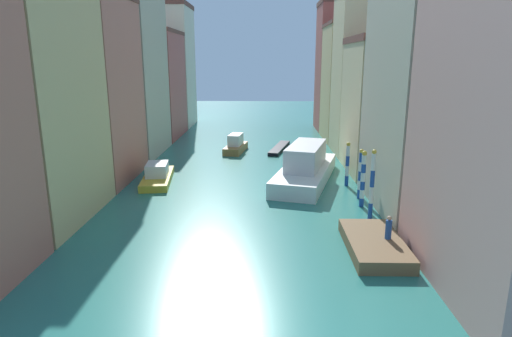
{
  "coord_description": "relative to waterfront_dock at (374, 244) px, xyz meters",
  "views": [
    {
      "loc": [
        1.92,
        -16.19,
        10.76
      ],
      "look_at": [
        1.21,
        20.59,
        1.5
      ],
      "focal_mm": 30.28,
      "sensor_mm": 36.0,
      "label": 1
    }
  ],
  "objects": [
    {
      "name": "building_right_5",
      "position": [
        5.84,
        45.58,
        9.36
      ],
      "size": [
        8.14,
        7.89,
        19.45
      ],
      "color": "#B25147",
      "rests_on": "ground"
    },
    {
      "name": "motorboat_1",
      "position": [
        -9.87,
        27.7,
        0.43
      ],
      "size": [
        2.77,
        5.73,
        2.15
      ],
      "color": "olive",
      "rests_on": "ground"
    },
    {
      "name": "vaporetto_white",
      "position": [
        -2.64,
        14.82,
        0.91
      ],
      "size": [
        7.24,
        13.4,
        3.42
      ],
      "color": "white",
      "rests_on": "ground"
    },
    {
      "name": "building_left_5",
      "position": [
        -22.52,
        49.49,
        9.44
      ],
      "size": [
        8.14,
        9.67,
        19.6
      ],
      "color": "beige",
      "rests_on": "ground"
    },
    {
      "name": "building_left_3",
      "position": [
        -22.52,
        26.46,
        10.01
      ],
      "size": [
        8.14,
        11.41,
        20.76
      ],
      "color": "#BCB299",
      "rests_on": "ground"
    },
    {
      "name": "mooring_pole_3",
      "position": [
        0.86,
        13.4,
        1.62
      ],
      "size": [
        0.35,
        0.35,
        3.88
      ],
      "color": "#1E479E",
      "rests_on": "ground"
    },
    {
      "name": "building_left_2",
      "position": [
        -22.52,
        15.32,
        7.84
      ],
      "size": [
        8.14,
        10.29,
        16.41
      ],
      "color": "#C6705B",
      "rests_on": "ground"
    },
    {
      "name": "mooring_pole_1",
      "position": [
        0.95,
        7.77,
        1.83
      ],
      "size": [
        0.38,
        0.38,
        4.31
      ],
      "color": "#1E479E",
      "rests_on": "ground"
    },
    {
      "name": "person_on_dock",
      "position": [
        0.75,
        -0.03,
        1.01
      ],
      "size": [
        0.36,
        0.36,
        1.38
      ],
      "color": "#234C93",
      "rests_on": "waterfront_dock"
    },
    {
      "name": "mooring_pole_2",
      "position": [
        1.19,
        9.74,
        1.69
      ],
      "size": [
        0.34,
        0.34,
        4.04
      ],
      "color": "#1E479E",
      "rests_on": "ground"
    },
    {
      "name": "gondola_black",
      "position": [
        -4.54,
        29.01,
        -0.17
      ],
      "size": [
        2.99,
        8.18,
        0.42
      ],
      "color": "black",
      "rests_on": "ground"
    },
    {
      "name": "building_right_3",
      "position": [
        5.84,
        27.83,
        8.94
      ],
      "size": [
        8.14,
        7.62,
        18.59
      ],
      "color": "beige",
      "rests_on": "ground"
    },
    {
      "name": "mooring_pole_0",
      "position": [
        0.97,
        5.13,
        2.15
      ],
      "size": [
        0.33,
        0.33,
        4.95
      ],
      "color": "#1E479E",
      "rests_on": "ground"
    },
    {
      "name": "building_right_4",
      "position": [
        5.84,
        36.75,
        7.45
      ],
      "size": [
        8.14,
        9.62,
        15.63
      ],
      "color": "#DBB77A",
      "rests_on": "ground"
    },
    {
      "name": "building_left_1",
      "position": [
        -22.52,
        4.87,
        8.71
      ],
      "size": [
        8.14,
        10.6,
        18.16
      ],
      "color": "#DBB77A",
      "rests_on": "ground"
    },
    {
      "name": "building_right_2",
      "position": [
        5.84,
        19.05,
        6.12
      ],
      "size": [
        8.14,
        9.9,
        12.97
      ],
      "color": "beige",
      "rests_on": "ground"
    },
    {
      "name": "building_right_1",
      "position": [
        5.84,
        7.89,
        8.98
      ],
      "size": [
        8.14,
        11.84,
        18.68
      ],
      "color": "#BCB299",
      "rests_on": "ground"
    },
    {
      "name": "building_left_4",
      "position": [
        -22.52,
        38.34,
        7.03
      ],
      "size": [
        8.14,
        11.9,
        14.79
      ],
      "color": "#B25147",
      "rests_on": "ground"
    },
    {
      "name": "motorboat_0",
      "position": [
        -16.11,
        14.31,
        0.23
      ],
      "size": [
        3.22,
        7.38,
        1.72
      ],
      "color": "gold",
      "rests_on": "ground"
    },
    {
      "name": "waterfront_dock",
      "position": [
        0.0,
        0.0,
        0.0
      ],
      "size": [
        3.1,
        6.26,
        0.75
      ],
      "color": "brown",
      "rests_on": "ground"
    },
    {
      "name": "ground_plane",
      "position": [
        -8.34,
        17.36,
        -0.38
      ],
      "size": [
        154.0,
        154.0,
        0.0
      ],
      "primitive_type": "plane",
      "color": "#28756B"
    }
  ]
}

